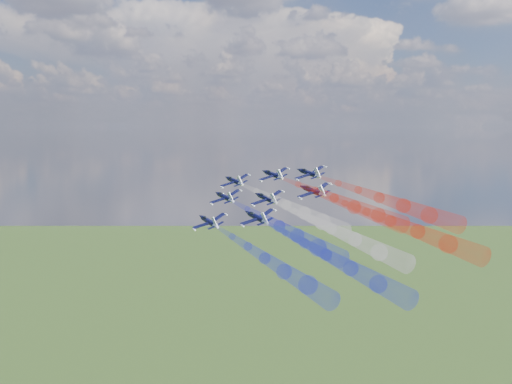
# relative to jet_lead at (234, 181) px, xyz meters

# --- Properties ---
(jet_lead) EXTENTS (17.10, 17.26, 8.65)m
(jet_lead) POSITION_rel_jet_lead_xyz_m (0.00, 0.00, 0.00)
(jet_lead) COLOR black
(trail_lead) EXTENTS (37.68, 43.67, 12.03)m
(trail_lead) POSITION_rel_jet_lead_xyz_m (20.51, -24.33, -3.89)
(trail_lead) COLOR white
(jet_inner_left) EXTENTS (17.10, 17.26, 8.65)m
(jet_inner_left) POSITION_rel_jet_lead_xyz_m (0.10, -12.67, -3.70)
(jet_inner_left) COLOR black
(trail_inner_left) EXTENTS (37.68, 43.67, 12.03)m
(trail_inner_left) POSITION_rel_jet_lead_xyz_m (20.61, -37.00, -7.60)
(trail_inner_left) COLOR #1A22DD
(jet_inner_right) EXTENTS (17.10, 17.26, 8.65)m
(jet_inner_right) POSITION_rel_jet_lead_xyz_m (13.16, -3.14, 2.51)
(jet_inner_right) COLOR black
(trail_inner_right) EXTENTS (37.68, 43.67, 12.03)m
(trail_inner_right) POSITION_rel_jet_lead_xyz_m (33.67, -27.47, -1.39)
(trail_inner_right) COLOR red
(jet_outer_left) EXTENTS (17.10, 17.26, 8.65)m
(jet_outer_left) POSITION_rel_jet_lead_xyz_m (-1.02, -26.10, -9.00)
(jet_outer_left) COLOR black
(trail_outer_left) EXTENTS (37.68, 43.67, 12.03)m
(trail_outer_left) POSITION_rel_jet_lead_xyz_m (19.49, -50.43, -12.90)
(trail_outer_left) COLOR #1A22DD
(jet_center_third) EXTENTS (17.10, 17.26, 8.65)m
(jet_center_third) POSITION_rel_jet_lead_xyz_m (13.60, -17.04, -3.19)
(jet_center_third) COLOR black
(trail_center_third) EXTENTS (37.68, 43.67, 12.03)m
(trail_center_third) POSITION_rel_jet_lead_xyz_m (34.11, -41.37, -7.08)
(trail_center_third) COLOR white
(jet_outer_right) EXTENTS (17.10, 17.26, 8.65)m
(jet_outer_right) POSITION_rel_jet_lead_xyz_m (24.83, -6.67, 3.43)
(jet_outer_right) COLOR black
(trail_outer_right) EXTENTS (37.68, 43.67, 12.03)m
(trail_outer_right) POSITION_rel_jet_lead_xyz_m (45.34, -31.00, -0.47)
(trail_outer_right) COLOR red
(jet_rear_left) EXTENTS (17.10, 17.26, 8.65)m
(jet_rear_left) POSITION_rel_jet_lead_xyz_m (13.37, -29.68, -6.83)
(jet_rear_left) COLOR black
(trail_rear_left) EXTENTS (37.68, 43.67, 12.03)m
(trail_rear_left) POSITION_rel_jet_lead_xyz_m (33.88, -54.01, -10.72)
(trail_rear_left) COLOR #1A22DD
(jet_rear_right) EXTENTS (17.10, 17.26, 8.65)m
(jet_rear_right) POSITION_rel_jet_lead_xyz_m (27.37, -20.14, -0.40)
(jet_rear_right) COLOR black
(trail_rear_right) EXTENTS (37.68, 43.67, 12.03)m
(trail_rear_right) POSITION_rel_jet_lead_xyz_m (47.88, -44.46, -4.29)
(trail_rear_right) COLOR red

